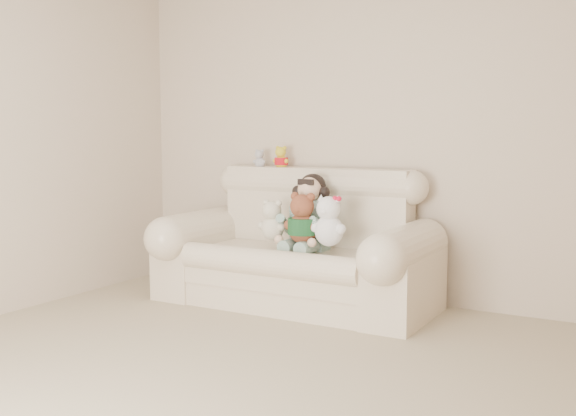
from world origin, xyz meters
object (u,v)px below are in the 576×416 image
at_px(seated_child, 310,211).
at_px(cream_teddy, 273,216).
at_px(sofa, 295,238).
at_px(white_cat, 329,216).
at_px(brown_teddy, 303,213).

distance_m(seated_child, cream_teddy, 0.29).
relative_size(sofa, seated_child, 3.58).
bearing_deg(white_cat, seated_child, 141.97).
bearing_deg(brown_teddy, seated_child, 82.61).
bearing_deg(sofa, brown_teddy, -40.44).
relative_size(seated_child, white_cat, 1.36).
height_order(sofa, brown_teddy, sofa).
bearing_deg(brown_teddy, cream_teddy, 157.40).
bearing_deg(white_cat, sofa, 161.06).
bearing_deg(seated_child, cream_teddy, -143.18).
xyz_separation_m(seated_child, white_cat, (0.25, -0.19, 0.00)).
distance_m(brown_teddy, cream_teddy, 0.27).
relative_size(white_cat, cream_teddy, 1.20).
bearing_deg(sofa, seated_child, 41.36).
xyz_separation_m(brown_teddy, white_cat, (0.22, -0.00, -0.00)).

